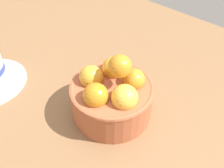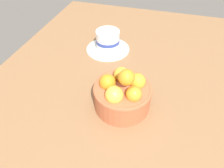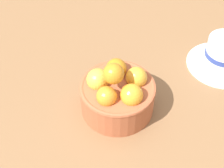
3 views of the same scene
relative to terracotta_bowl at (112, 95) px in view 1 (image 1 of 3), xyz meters
The scene contains 2 objects.
ground_plane 6.74cm from the terracotta_bowl, ahead, with size 127.99×86.09×4.38cm, color brown.
terracotta_bowl is the anchor object (origin of this frame).
Camera 1 is at (-20.55, 23.01, 36.38)cm, focal length 40.24 mm.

